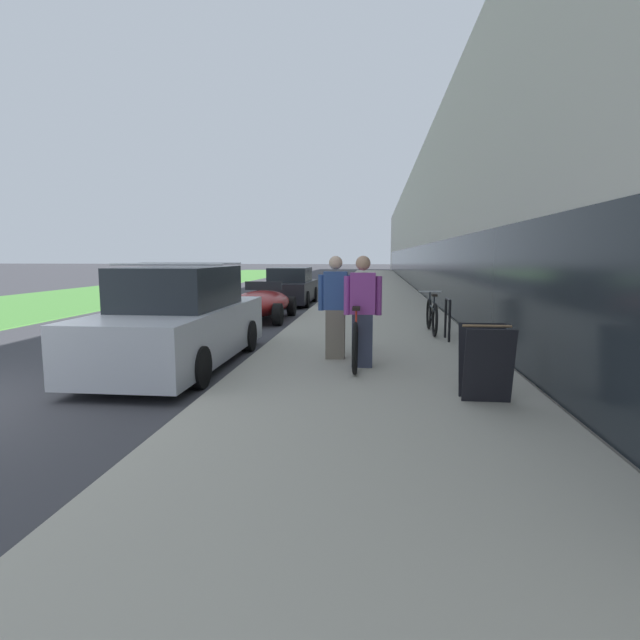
{
  "coord_description": "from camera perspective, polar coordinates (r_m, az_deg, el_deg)",
  "views": [
    {
      "loc": [
        5.45,
        -5.04,
        1.85
      ],
      "look_at": [
        3.5,
        12.85,
        -0.47
      ],
      "focal_mm": 28.0,
      "sensor_mm": 36.0,
      "label": 1
    }
  ],
  "objects": [
    {
      "name": "person_rider",
      "position": [
        7.63,
        4.89,
        0.97
      ],
      "size": [
        0.58,
        0.23,
        1.7
      ],
      "color": "#33384C",
      "rests_on": "sidewalk_slab"
    },
    {
      "name": "parked_sedan_far",
      "position": [
        19.21,
        -3.42,
        3.73
      ],
      "size": [
        1.75,
        4.06,
        1.41
      ],
      "color": "black",
      "rests_on": "ground"
    },
    {
      "name": "sandwich_board_sign",
      "position": [
        6.21,
        18.39,
        -4.61
      ],
      "size": [
        0.56,
        0.56,
        0.9
      ],
      "color": "black",
      "rests_on": "sidewalk_slab"
    },
    {
      "name": "tandem_bicycle",
      "position": [
        7.98,
        4.26,
        -2.0
      ],
      "size": [
        0.52,
        2.42,
        0.96
      ],
      "color": "black",
      "rests_on": "sidewalk_slab"
    },
    {
      "name": "person_bystander",
      "position": [
        8.23,
        1.78,
        1.45
      ],
      "size": [
        0.58,
        0.23,
        1.7
      ],
      "color": "#756B5B",
      "rests_on": "sidewalk_slab"
    },
    {
      "name": "vintage_roadster_curbside",
      "position": [
        14.55,
        -6.87,
        1.87
      ],
      "size": [
        1.7,
        3.86,
        1.09
      ],
      "color": "maroon",
      "rests_on": "ground"
    },
    {
      "name": "storefront_facade",
      "position": [
        34.82,
        18.31,
        9.64
      ],
      "size": [
        10.01,
        70.0,
        6.97
      ],
      "color": "#BCB7AD",
      "rests_on": "ground"
    },
    {
      "name": "parked_sedan_curbside",
      "position": [
        8.7,
        -15.64,
        -0.18
      ],
      "size": [
        1.83,
        4.67,
        1.74
      ],
      "color": "silver",
      "rests_on": "ground"
    },
    {
      "name": "bike_rack_hoop",
      "position": [
        10.42,
        14.38,
        0.59
      ],
      "size": [
        0.05,
        0.6,
        0.84
      ],
      "color": "black",
      "rests_on": "sidewalk_slab"
    },
    {
      "name": "sidewalk_slab",
      "position": [
        26.1,
        6.23,
        3.39
      ],
      "size": [
        4.18,
        70.0,
        0.15
      ],
      "color": "#A39E8E",
      "rests_on": "ground"
    },
    {
      "name": "lawn_strip",
      "position": [
        32.83,
        -17.34,
        3.79
      ],
      "size": [
        7.75,
        70.0,
        0.03
      ],
      "color": "#478438",
      "rests_on": "ground"
    },
    {
      "name": "cruiser_bike_nearest",
      "position": [
        11.33,
        12.65,
        0.48
      ],
      "size": [
        0.52,
        1.86,
        0.9
      ],
      "color": "black",
      "rests_on": "sidewalk_slab"
    }
  ]
}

